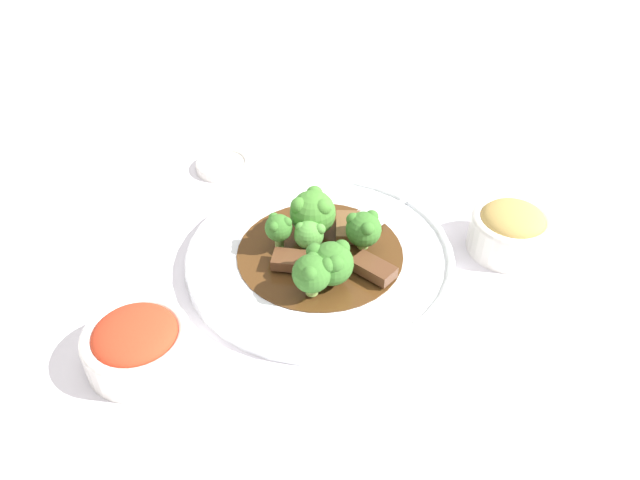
# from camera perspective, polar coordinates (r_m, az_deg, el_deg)

# --- Properties ---
(ground_plane) EXTENTS (4.00, 4.00, 0.00)m
(ground_plane) POSITION_cam_1_polar(r_m,az_deg,el_deg) (0.74, 0.00, -2.03)
(ground_plane) COLOR silver
(main_plate) EXTENTS (0.31, 0.31, 0.02)m
(main_plate) POSITION_cam_1_polar(r_m,az_deg,el_deg) (0.73, 0.00, -1.44)
(main_plate) COLOR white
(main_plate) RESTS_ON ground_plane
(beef_strip_0) EXTENTS (0.05, 0.04, 0.01)m
(beef_strip_0) POSITION_cam_1_polar(r_m,az_deg,el_deg) (0.75, 2.82, 1.18)
(beef_strip_0) COLOR brown
(beef_strip_0) RESTS_ON main_plate
(beef_strip_1) EXTENTS (0.05, 0.06, 0.01)m
(beef_strip_1) POSITION_cam_1_polar(r_m,az_deg,el_deg) (0.70, 4.90, -2.61)
(beef_strip_1) COLOR #56331E
(beef_strip_1) RESTS_ON main_plate
(beef_strip_2) EXTENTS (0.03, 0.07, 0.01)m
(beef_strip_2) POSITION_cam_1_polar(r_m,az_deg,el_deg) (0.70, -1.63, -1.98)
(beef_strip_2) COLOR #56331E
(beef_strip_2) RESTS_ON main_plate
(broccoli_floret_0) EXTENTS (0.03, 0.03, 0.04)m
(broccoli_floret_0) POSITION_cam_1_polar(r_m,az_deg,el_deg) (0.72, -0.99, 0.68)
(broccoli_floret_0) COLOR #8EB756
(broccoli_floret_0) RESTS_ON main_plate
(broccoli_floret_1) EXTENTS (0.03, 0.03, 0.04)m
(broccoli_floret_1) POSITION_cam_1_polar(r_m,az_deg,el_deg) (0.71, -3.82, 1.10)
(broccoli_floret_1) COLOR #7FA84C
(broccoli_floret_1) RESTS_ON main_plate
(broccoli_floret_2) EXTENTS (0.04, 0.04, 0.05)m
(broccoli_floret_2) POSITION_cam_1_polar(r_m,az_deg,el_deg) (0.72, 4.01, 1.05)
(broccoli_floret_2) COLOR #7FA84C
(broccoli_floret_2) RESTS_ON main_plate
(broccoli_floret_3) EXTENTS (0.05, 0.05, 0.06)m
(broccoli_floret_3) POSITION_cam_1_polar(r_m,az_deg,el_deg) (0.73, -0.67, 2.59)
(broccoli_floret_3) COLOR #7FA84C
(broccoli_floret_3) RESTS_ON main_plate
(broccoli_floret_4) EXTENTS (0.04, 0.04, 0.05)m
(broccoli_floret_4) POSITION_cam_1_polar(r_m,az_deg,el_deg) (0.65, -0.47, -3.05)
(broccoli_floret_4) COLOR #7FA84C
(broccoli_floret_4) RESTS_ON main_plate
(broccoli_floret_5) EXTENTS (0.05, 0.05, 0.05)m
(broccoli_floret_5) POSITION_cam_1_polar(r_m,az_deg,el_deg) (0.67, 1.06, -2.08)
(broccoli_floret_5) COLOR #7FA84C
(broccoli_floret_5) RESTS_ON main_plate
(serving_spoon) EXTENTS (0.17, 0.16, 0.01)m
(serving_spoon) POSITION_cam_1_polar(r_m,az_deg,el_deg) (0.78, 5.46, 2.52)
(serving_spoon) COLOR silver
(serving_spoon) RESTS_ON main_plate
(side_bowl_kimchi) EXTENTS (0.11, 0.11, 0.05)m
(side_bowl_kimchi) POSITION_cam_1_polar(r_m,az_deg,el_deg) (0.64, -16.36, -9.03)
(side_bowl_kimchi) COLOR white
(side_bowl_kimchi) RESTS_ON ground_plane
(side_bowl_appetizer) EXTENTS (0.10, 0.10, 0.06)m
(side_bowl_appetizer) POSITION_cam_1_polar(r_m,az_deg,el_deg) (0.77, 17.04, 0.96)
(side_bowl_appetizer) COLOR white
(side_bowl_appetizer) RESTS_ON ground_plane
(sauce_dish) EXTENTS (0.08, 0.08, 0.01)m
(sauce_dish) POSITION_cam_1_polar(r_m,az_deg,el_deg) (0.91, -8.92, 6.81)
(sauce_dish) COLOR white
(sauce_dish) RESTS_ON ground_plane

